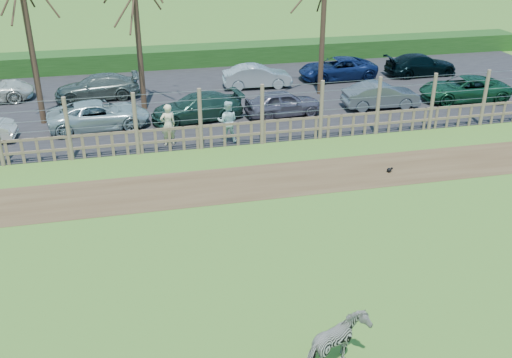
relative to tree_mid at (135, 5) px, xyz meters
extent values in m
plane|color=#6D9C48|center=(2.00, -13.50, -4.87)|extent=(120.00, 120.00, 0.00)
cube|color=brown|center=(2.00, -9.00, -4.86)|extent=(34.00, 2.80, 0.01)
cube|color=#232326|center=(2.00, 1.00, -4.85)|extent=(44.00, 13.00, 0.04)
cube|color=#1E4716|center=(2.00, 8.00, -4.32)|extent=(46.00, 2.00, 1.10)
cube|color=brown|center=(2.00, -5.50, -4.42)|extent=(30.00, 0.06, 0.10)
cube|color=brown|center=(2.00, -5.50, -3.92)|extent=(30.00, 0.06, 0.10)
cylinder|color=brown|center=(-3.00, -5.50, -3.62)|extent=(0.16, 0.16, 2.50)
cylinder|color=brown|center=(-0.50, -5.50, -3.62)|extent=(0.16, 0.16, 2.50)
cylinder|color=brown|center=(2.00, -5.50, -3.62)|extent=(0.16, 0.16, 2.50)
cylinder|color=brown|center=(4.50, -5.50, -3.62)|extent=(0.16, 0.16, 2.50)
cylinder|color=brown|center=(7.00, -5.50, -3.62)|extent=(0.16, 0.16, 2.50)
cylinder|color=brown|center=(9.50, -5.50, -3.62)|extent=(0.16, 0.16, 2.50)
cylinder|color=brown|center=(12.00, -5.50, -3.62)|extent=(0.16, 0.16, 2.50)
cylinder|color=brown|center=(14.50, -5.50, -3.62)|extent=(0.16, 0.16, 2.50)
cylinder|color=gray|center=(2.00, -5.50, -3.62)|extent=(30.00, 0.02, 0.02)
cylinder|color=gray|center=(2.00, -5.50, -3.22)|extent=(30.00, 0.02, 0.02)
cylinder|color=gray|center=(2.00, -5.50, -2.82)|extent=(30.00, 0.02, 0.02)
cylinder|color=gray|center=(2.00, -5.50, -2.47)|extent=(30.00, 0.02, 0.02)
cylinder|color=#3D2B1E|center=(-4.50, -1.00, -1.12)|extent=(0.26, 0.26, 7.50)
cylinder|color=#3D2B1E|center=(0.00, 0.00, -1.62)|extent=(0.26, 0.26, 6.50)
cylinder|color=#3D2B1E|center=(9.00, 0.50, -1.37)|extent=(0.26, 0.26, 7.00)
imported|color=gray|center=(3.10, -18.14, -4.24)|extent=(1.62, 1.31, 1.25)
imported|color=beige|center=(0.77, -4.91, -3.96)|extent=(0.71, 0.54, 1.72)
imported|color=silver|center=(3.16, -5.03, -3.96)|extent=(0.98, 0.86, 1.72)
sphere|color=black|center=(8.39, -9.28, -4.78)|extent=(0.17, 0.17, 0.17)
sphere|color=black|center=(8.50, -9.28, -4.72)|extent=(0.09, 0.09, 0.09)
imported|color=#ABC4C4|center=(-2.01, -2.27, -4.23)|extent=(4.50, 2.42, 1.20)
imported|color=#204337|center=(2.27, -2.16, -4.23)|extent=(4.32, 2.22, 1.20)
imported|color=slate|center=(6.22, -2.41, -4.23)|extent=(3.65, 1.77, 1.20)
imported|color=#555E63|center=(11.10, -2.34, -4.23)|extent=(3.70, 1.45, 1.20)
imported|color=#154B2C|center=(15.59, -2.21, -4.23)|extent=(4.52, 2.47, 1.20)
imported|color=#56665D|center=(-2.20, 2.14, -4.23)|extent=(4.20, 1.85, 1.20)
imported|color=#B0BEBD|center=(6.08, 2.32, -4.23)|extent=(3.71, 1.47, 1.20)
imported|color=navy|center=(10.81, 2.88, -4.23)|extent=(4.34, 2.05, 1.20)
imported|color=black|center=(15.77, 2.64, -4.23)|extent=(4.18, 1.79, 1.20)
camera|label=1|loc=(-0.56, -26.68, 3.92)|focal=40.00mm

